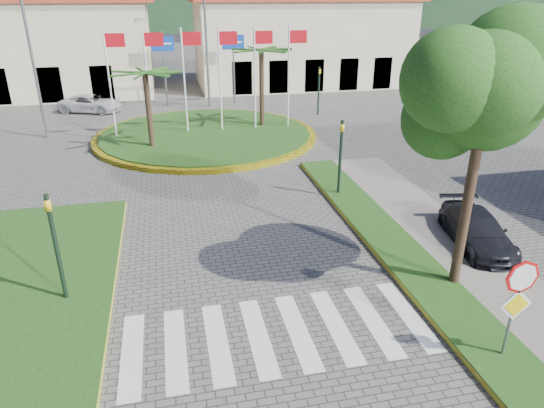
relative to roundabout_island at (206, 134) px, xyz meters
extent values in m
cube|color=gray|center=(6.00, -20.00, -0.10)|extent=(4.00, 28.00, 0.15)
cube|color=#204112|center=(4.80, -20.00, -0.08)|extent=(1.60, 28.00, 0.18)
cube|color=#204112|center=(-6.50, -16.00, -0.08)|extent=(5.00, 14.00, 0.18)
cube|color=silver|center=(0.00, -18.00, -0.17)|extent=(8.00, 3.00, 0.01)
cylinder|color=yellow|center=(0.00, 0.00, -0.05)|extent=(12.70, 12.70, 0.24)
cylinder|color=#204112|center=(0.00, 0.00, -0.02)|extent=(12.00, 12.00, 0.30)
cylinder|color=black|center=(-3.00, -2.00, 1.85)|extent=(0.28, 0.28, 4.05)
cylinder|color=black|center=(3.50, 1.00, 2.17)|extent=(0.28, 0.28, 4.68)
cylinder|color=silver|center=(-5.00, 0.50, 2.83)|extent=(0.10, 0.10, 6.00)
cube|color=#B50B15|center=(-4.45, 0.50, 5.23)|extent=(1.00, 0.03, 0.70)
cylinder|color=silver|center=(-3.00, 0.50, 2.83)|extent=(0.10, 0.10, 6.00)
cube|color=#B50B15|center=(-2.45, 0.50, 5.23)|extent=(1.00, 0.03, 0.70)
cylinder|color=silver|center=(-1.00, 0.50, 2.83)|extent=(0.10, 0.10, 6.00)
cube|color=#B50B15|center=(-0.45, 0.50, 5.23)|extent=(1.00, 0.03, 0.70)
cylinder|color=silver|center=(1.00, 0.50, 2.83)|extent=(0.10, 0.10, 6.00)
cube|color=#B50B15|center=(1.55, 0.50, 5.23)|extent=(1.00, 0.03, 0.70)
cylinder|color=silver|center=(3.00, 0.50, 2.83)|extent=(0.10, 0.10, 6.00)
cube|color=#B50B15|center=(3.55, 0.50, 5.23)|extent=(1.00, 0.03, 0.70)
cylinder|color=silver|center=(5.00, 0.50, 2.83)|extent=(0.10, 0.10, 6.00)
cube|color=#B50B15|center=(5.55, 0.50, 5.23)|extent=(1.00, 0.03, 0.70)
cylinder|color=slate|center=(4.90, -20.00, 1.08)|extent=(0.07, 0.07, 2.50)
cylinder|color=red|center=(4.90, -20.05, 2.08)|extent=(0.80, 0.03, 0.80)
cube|color=yellow|center=(4.90, -20.06, 1.38)|extent=(0.78, 0.03, 0.78)
cylinder|color=black|center=(5.50, -17.00, 2.03)|extent=(0.28, 0.28, 4.40)
ellipsoid|color=#194813|center=(5.50, -17.00, 5.03)|extent=(3.60, 3.60, 3.20)
cylinder|color=black|center=(-5.20, -15.50, 1.43)|extent=(0.12, 0.12, 3.20)
imported|color=yellow|center=(-5.20, -15.50, 2.43)|extent=(0.15, 0.18, 0.90)
cylinder|color=black|center=(4.50, -10.00, 1.43)|extent=(0.12, 0.12, 3.20)
imported|color=yellow|center=(4.50, -10.00, 2.43)|extent=(0.15, 0.18, 0.90)
cylinder|color=black|center=(8.00, 4.00, 1.43)|extent=(0.12, 0.12, 3.20)
imported|color=yellow|center=(8.00, 4.00, 2.43)|extent=(0.18, 0.15, 0.90)
cylinder|color=slate|center=(-2.00, 9.00, 2.43)|extent=(0.12, 0.12, 5.20)
cube|color=#103BAD|center=(-2.00, 8.94, 4.23)|extent=(1.60, 0.05, 1.00)
cylinder|color=slate|center=(3.00, 9.00, 2.43)|extent=(0.12, 0.12, 5.20)
cube|color=#103BAD|center=(3.00, 8.94, 4.23)|extent=(1.60, 0.05, 1.00)
cylinder|color=slate|center=(1.00, 8.00, 3.83)|extent=(0.16, 0.16, 8.00)
cylinder|color=slate|center=(-9.00, 2.00, 3.83)|extent=(0.16, 0.16, 8.00)
cube|color=beige|center=(-14.00, 16.00, 3.33)|extent=(22.00, 9.00, 7.00)
cube|color=beige|center=(10.00, 16.00, 3.33)|extent=(18.00, 9.00, 7.00)
imported|color=silver|center=(-7.23, 8.17, 0.42)|extent=(4.67, 3.31, 1.18)
imported|color=black|center=(-7.66, 14.22, 0.46)|extent=(3.99, 2.90, 1.26)
imported|color=black|center=(9.71, 14.33, 0.39)|extent=(3.57, 1.64, 1.13)
imported|color=black|center=(7.50, -15.00, 0.39)|extent=(2.32, 4.12, 1.13)
camera|label=1|loc=(-2.13, -27.42, 7.59)|focal=32.00mm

